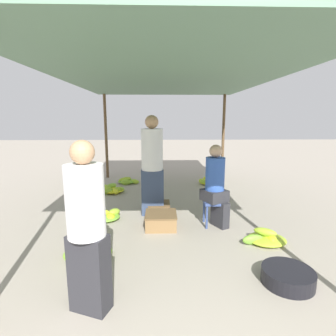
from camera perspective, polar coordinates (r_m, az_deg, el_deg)
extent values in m
cylinder|color=brown|center=(7.78, -13.34, 6.61)|extent=(0.08, 0.08, 2.39)
cylinder|color=brown|center=(7.83, 11.92, 6.69)|extent=(0.08, 0.08, 2.39)
cube|color=#567A60|center=(4.83, -0.06, 19.02)|extent=(3.79, 6.05, 0.04)
cube|color=#2D2D33|center=(2.60, -16.70, -21.05)|extent=(0.39, 0.30, 0.72)
cylinder|color=white|center=(2.32, -17.58, -6.83)|extent=(0.42, 0.42, 0.62)
sphere|color=tan|center=(2.24, -18.17, 3.29)|extent=(0.20, 0.20, 0.20)
cube|color=#384C84|center=(4.30, 10.00, -7.27)|extent=(0.34, 0.34, 0.04)
cylinder|color=#384C84|center=(4.21, 8.44, -10.56)|extent=(0.04, 0.04, 0.37)
cylinder|color=#384C84|center=(4.27, 12.10, -10.41)|extent=(0.04, 0.04, 0.37)
cylinder|color=#384C84|center=(4.47, 7.83, -9.31)|extent=(0.04, 0.04, 0.37)
cylinder|color=#384C84|center=(4.52, 11.28, -9.18)|extent=(0.04, 0.04, 0.37)
cube|color=#2D2D33|center=(4.33, 11.23, -9.77)|extent=(0.27, 0.34, 0.41)
cube|color=#2D2D33|center=(4.26, 10.05, -5.86)|extent=(0.46, 0.46, 0.18)
cylinder|color=#3359B2|center=(4.18, 10.21, -1.25)|extent=(0.41, 0.41, 0.52)
sphere|color=tan|center=(4.12, 10.37, 3.65)|extent=(0.20, 0.20, 0.20)
cylinder|color=black|center=(3.22, 24.61, -20.68)|extent=(0.53, 0.53, 0.16)
ellipsoid|color=#CBD628|center=(3.50, -17.24, -13.83)|extent=(0.29, 0.32, 0.11)
ellipsoid|color=#CDD627|center=(3.51, -17.52, -15.56)|extent=(0.35, 0.17, 0.12)
ellipsoid|color=#98C131|center=(3.75, -18.82, -15.91)|extent=(0.34, 0.27, 0.11)
ellipsoid|color=#90BE32|center=(3.51, -17.31, -14.49)|extent=(0.30, 0.30, 0.13)
ellipsoid|color=yellow|center=(3.57, -15.79, -16.39)|extent=(0.17, 0.31, 0.12)
ellipsoid|color=#B2CB2C|center=(3.53, -15.97, -14.81)|extent=(0.12, 0.33, 0.10)
ellipsoid|color=#CBD628|center=(3.48, -16.49, -16.03)|extent=(0.24, 0.19, 0.12)
ellipsoid|color=#86BA34|center=(3.60, -17.01, -17.21)|extent=(0.60, 0.53, 0.10)
ellipsoid|color=#C9D528|center=(4.70, -13.98, -9.45)|extent=(0.24, 0.14, 0.11)
ellipsoid|color=yellow|center=(4.56, -15.37, -9.95)|extent=(0.31, 0.25, 0.10)
ellipsoid|color=#99C131|center=(4.71, -11.63, -9.38)|extent=(0.26, 0.26, 0.12)
ellipsoid|color=#CDD627|center=(4.61, -12.36, -10.39)|extent=(0.18, 0.24, 0.13)
ellipsoid|color=#78B437|center=(4.69, -13.88, -10.30)|extent=(0.56, 0.49, 0.10)
ellipsoid|color=yellow|center=(6.12, -11.36, -5.02)|extent=(0.22, 0.29, 0.11)
ellipsoid|color=#7AB536|center=(6.36, -10.09, -4.60)|extent=(0.15, 0.23, 0.10)
ellipsoid|color=#99C131|center=(6.16, -12.90, -5.01)|extent=(0.34, 0.29, 0.13)
ellipsoid|color=#9BC230|center=(6.29, -13.54, -4.15)|extent=(0.35, 0.29, 0.15)
ellipsoid|color=#9DC330|center=(6.21, -10.77, -4.61)|extent=(0.27, 0.22, 0.12)
ellipsoid|color=#8ABC33|center=(6.43, -12.26, -3.85)|extent=(0.30, 0.35, 0.12)
ellipsoid|color=yellow|center=(6.33, -12.26, -4.74)|extent=(0.60, 0.52, 0.10)
ellipsoid|color=#8EBD33|center=(6.95, -9.16, -3.05)|extent=(0.27, 0.19, 0.15)
ellipsoid|color=#A0C430|center=(7.03, -7.28, -2.92)|extent=(0.31, 0.27, 0.13)
ellipsoid|color=#A9C82E|center=(7.04, -9.20, -2.39)|extent=(0.33, 0.33, 0.11)
ellipsoid|color=#A3C62F|center=(7.15, -9.93, -2.69)|extent=(0.24, 0.27, 0.14)
ellipsoid|color=#7AB536|center=(7.13, -8.86, -2.88)|extent=(0.50, 0.44, 0.10)
ellipsoid|color=yellow|center=(4.02, 21.44, -14.08)|extent=(0.17, 0.27, 0.14)
ellipsoid|color=#C3D229|center=(4.06, 20.38, -13.64)|extent=(0.14, 0.28, 0.09)
ellipsoid|color=#A2C52F|center=(3.97, 20.38, -12.93)|extent=(0.32, 0.26, 0.11)
ellipsoid|color=#78B437|center=(3.91, 18.03, -14.57)|extent=(0.33, 0.16, 0.14)
ellipsoid|color=#A5C62E|center=(4.03, 20.69, -14.32)|extent=(0.53, 0.46, 0.10)
ellipsoid|color=#95C031|center=(6.88, 8.09, -2.97)|extent=(0.30, 0.24, 0.12)
ellipsoid|color=#AFCA2D|center=(6.95, 7.48, -2.86)|extent=(0.25, 0.25, 0.14)
ellipsoid|color=#A5C62E|center=(7.21, 8.82, -2.57)|extent=(0.23, 0.33, 0.14)
ellipsoid|color=#CED727|center=(7.13, 8.66, -2.30)|extent=(0.29, 0.24, 0.14)
ellipsoid|color=#C2D229|center=(7.02, 8.93, -3.10)|extent=(0.51, 0.44, 0.10)
cube|color=olive|center=(4.25, -1.55, -11.43)|extent=(0.48, 0.48, 0.21)
cube|color=brown|center=(4.21, -1.56, -9.95)|extent=(0.49, 0.49, 0.02)
cube|color=olive|center=(4.89, -1.97, -8.70)|extent=(0.38, 0.38, 0.17)
cube|color=brown|center=(4.86, -1.98, -7.67)|extent=(0.40, 0.40, 0.02)
cube|color=#384766|center=(4.72, -3.39, -5.25)|extent=(0.40, 0.23, 0.82)
cylinder|color=white|center=(4.57, -3.49, 4.04)|extent=(0.39, 0.39, 0.71)
sphere|color=tan|center=(4.54, -3.56, 9.98)|extent=(0.23, 0.23, 0.23)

